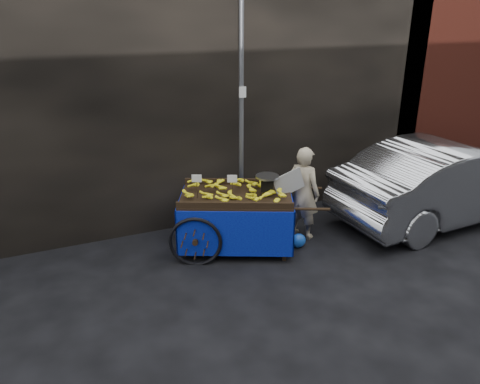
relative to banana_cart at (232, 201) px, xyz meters
name	(u,v)px	position (x,y,z in m)	size (l,w,h in m)	color
ground	(257,258)	(0.20, -0.52, -0.82)	(80.00, 80.00, 0.00)	black
building_wall	(218,76)	(0.59, 2.08, 1.68)	(13.50, 2.00, 5.00)	black
street_pole	(241,115)	(0.50, 0.78, 1.19)	(0.12, 0.10, 4.00)	slate
banana_cart	(232,201)	(0.00, 0.00, 0.00)	(2.67, 2.01, 1.33)	black
vendor	(303,193)	(1.25, -0.10, -0.02)	(0.97, 0.70, 1.60)	tan
plastic_bag	(298,241)	(0.98, -0.46, -0.70)	(0.26, 0.21, 0.24)	blue
parked_car	(449,180)	(4.10, -0.52, -0.08)	(1.57, 4.49, 1.48)	#B2B4B9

